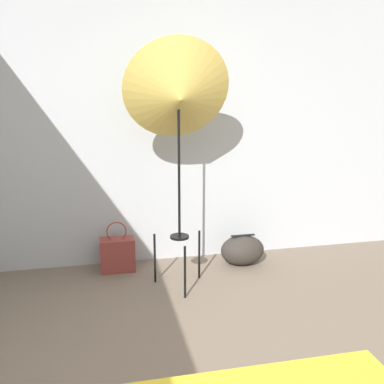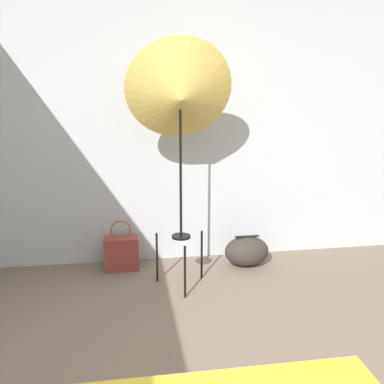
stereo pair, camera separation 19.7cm
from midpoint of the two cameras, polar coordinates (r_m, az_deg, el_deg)
The scene contains 4 objects.
wall_back at distance 4.38m, azimuth -2.50°, elevation 7.67°, with size 8.00×0.05×2.60m.
photo_umbrella at distance 3.70m, azimuth 0.05°, elevation 12.13°, with size 0.89×0.54×2.12m.
tote_bag at distance 4.41m, azimuth -7.67°, elevation -7.65°, with size 0.33×0.18×0.49m.
duffel_bag at distance 4.49m, azimuth 8.23°, elevation -7.46°, with size 0.44×0.30×0.31m.
Camera 2 is at (-0.39, -1.79, 1.79)m, focal length 42.00 mm.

